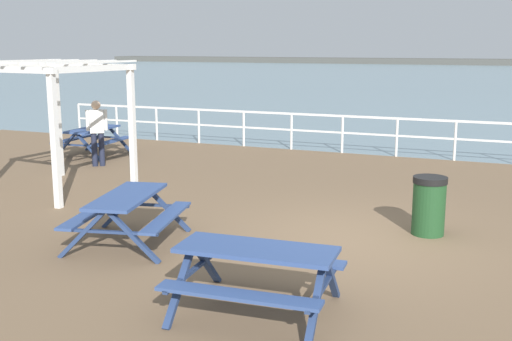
# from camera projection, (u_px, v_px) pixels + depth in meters

# --- Properties ---
(ground_plane) EXTENTS (30.00, 24.00, 0.20)m
(ground_plane) POSITION_uv_depth(u_px,v_px,m) (352.00, 244.00, 9.95)
(ground_plane) COLOR brown
(sea_band) EXTENTS (142.00, 90.00, 0.01)m
(sea_band) POSITION_uv_depth(u_px,v_px,m) (497.00, 79.00, 57.51)
(sea_band) COLOR gray
(sea_band) RESTS_ON ground
(distant_shoreline) EXTENTS (142.00, 6.00, 1.80)m
(distant_shoreline) POSITION_uv_depth(u_px,v_px,m) (509.00, 65.00, 96.28)
(distant_shoreline) COLOR #4C4C47
(distant_shoreline) RESTS_ON ground
(seaward_railing) EXTENTS (23.07, 0.07, 1.08)m
(seaward_railing) POSITION_uv_depth(u_px,v_px,m) (426.00, 132.00, 16.78)
(seaward_railing) COLOR white
(seaward_railing) RESTS_ON ground
(picnic_table_near_left) EXTENTS (1.68, 1.92, 0.80)m
(picnic_table_near_left) POSITION_uv_depth(u_px,v_px,m) (93.00, 135.00, 17.18)
(picnic_table_near_left) COLOR #334C84
(picnic_table_near_left) RESTS_ON ground
(picnic_table_near_right) EXTENTS (1.88, 2.10, 0.80)m
(picnic_table_near_right) POSITION_uv_depth(u_px,v_px,m) (127.00, 207.00, 9.55)
(picnic_table_near_right) COLOR #334C84
(picnic_table_near_right) RESTS_ON ground
(picnic_table_mid_centre) EXTENTS (1.91, 1.66, 0.80)m
(picnic_table_mid_centre) POSITION_uv_depth(u_px,v_px,m) (257.00, 264.00, 7.07)
(picnic_table_mid_centre) COLOR #334C84
(picnic_table_mid_centre) RESTS_ON ground
(visitor) EXTENTS (0.44, 0.38, 1.66)m
(visitor) POSITION_uv_depth(u_px,v_px,m) (97.00, 129.00, 15.68)
(visitor) COLOR #1E2338
(visitor) RESTS_ON ground
(lattice_pergola) EXTENTS (2.65, 2.77, 2.70)m
(lattice_pergola) POSITION_uv_depth(u_px,v_px,m) (54.00, 95.00, 12.85)
(lattice_pergola) COLOR white
(lattice_pergola) RESTS_ON ground
(litter_bin) EXTENTS (0.55, 0.55, 0.95)m
(litter_bin) POSITION_uv_depth(u_px,v_px,m) (429.00, 205.00, 10.05)
(litter_bin) COLOR #1E4723
(litter_bin) RESTS_ON ground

